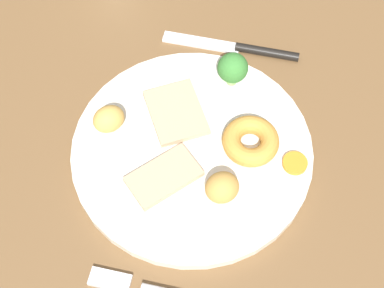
# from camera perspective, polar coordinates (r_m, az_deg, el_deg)

# --- Properties ---
(dining_table) EXTENTS (1.20, 0.84, 0.04)m
(dining_table) POSITION_cam_1_polar(r_m,az_deg,el_deg) (0.70, 0.22, -2.52)
(dining_table) COLOR brown
(dining_table) RESTS_ON ground
(dinner_plate) EXTENTS (0.29, 0.29, 0.01)m
(dinner_plate) POSITION_cam_1_polar(r_m,az_deg,el_deg) (0.68, 0.00, -0.71)
(dinner_plate) COLOR silver
(dinner_plate) RESTS_ON dining_table
(meat_slice_main) EXTENTS (0.10, 0.10, 0.01)m
(meat_slice_main) POSITION_cam_1_polar(r_m,az_deg,el_deg) (0.70, -1.61, 3.19)
(meat_slice_main) COLOR tan
(meat_slice_main) RESTS_ON dinner_plate
(meat_slice_under) EXTENTS (0.09, 0.09, 0.01)m
(meat_slice_under) POSITION_cam_1_polar(r_m,az_deg,el_deg) (0.65, -2.86, -3.29)
(meat_slice_under) COLOR tan
(meat_slice_under) RESTS_ON dinner_plate
(yorkshire_pudding) EXTENTS (0.07, 0.07, 0.02)m
(yorkshire_pudding) POSITION_cam_1_polar(r_m,az_deg,el_deg) (0.67, 5.91, 0.31)
(yorkshire_pudding) COLOR #C68938
(yorkshire_pudding) RESTS_ON dinner_plate
(roast_potato_left) EXTENTS (0.05, 0.05, 0.03)m
(roast_potato_left) POSITION_cam_1_polar(r_m,az_deg,el_deg) (0.63, 3.05, -4.38)
(roast_potato_left) COLOR #BC8C42
(roast_potato_left) RESTS_ON dinner_plate
(roast_potato_right) EXTENTS (0.05, 0.05, 0.03)m
(roast_potato_right) POSITION_cam_1_polar(r_m,az_deg,el_deg) (0.68, -8.38, 2.51)
(roast_potato_right) COLOR tan
(roast_potato_right) RESTS_ON dinner_plate
(carrot_coin_front) EXTENTS (0.03, 0.03, 0.01)m
(carrot_coin_front) POSITION_cam_1_polar(r_m,az_deg,el_deg) (0.67, 10.30, -1.91)
(carrot_coin_front) COLOR orange
(carrot_coin_front) RESTS_ON dinner_plate
(broccoli_floret) EXTENTS (0.04, 0.04, 0.05)m
(broccoli_floret) POSITION_cam_1_polar(r_m,az_deg,el_deg) (0.71, 4.11, 7.60)
(broccoli_floret) COLOR #8CB766
(broccoli_floret) RESTS_ON dinner_plate
(knife) EXTENTS (0.03, 0.19, 0.01)m
(knife) POSITION_cam_1_polar(r_m,az_deg,el_deg) (0.78, 5.10, 9.54)
(knife) COLOR black
(knife) RESTS_ON dining_table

